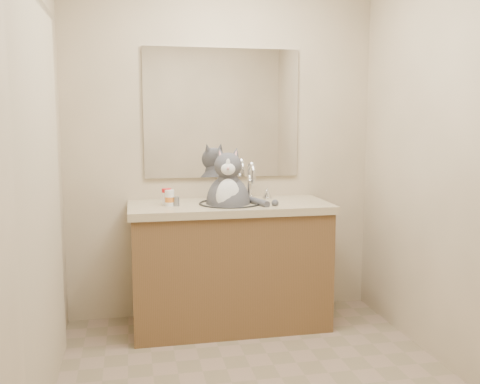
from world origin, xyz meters
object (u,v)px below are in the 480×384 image
Objects in this scene: cat at (228,199)px; grey_canister at (176,201)px; pill_bottle_redcap at (167,197)px; pill_bottle_orange at (170,198)px.

cat is 0.35m from grey_canister.
pill_bottle_redcap is at bearing 138.84° from grey_canister.
pill_bottle_redcap is 1.05× the size of pill_bottle_orange.
pill_bottle_redcap is at bearing 113.25° from pill_bottle_orange.
cat is 5.42× the size of pill_bottle_redcap.
pill_bottle_orange is (-0.39, -0.00, 0.02)m from cat.
pill_bottle_redcap reaches higher than pill_bottle_orange.
pill_bottle_orange is 1.69× the size of grey_canister.
pill_bottle_orange is at bearing 162.21° from grey_canister.
cat is at bearing -5.03° from pill_bottle_redcap.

